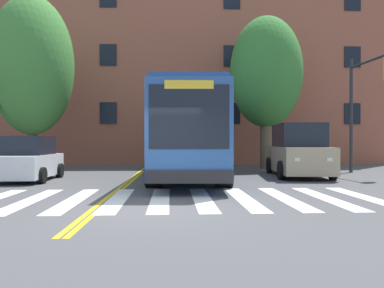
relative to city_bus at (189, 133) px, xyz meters
name	(u,v)px	position (x,y,z in m)	size (l,w,h in m)	color
ground_plane	(151,209)	(-1.09, -7.64, -1.89)	(120.00, 120.00, 0.00)	#4C4C4F
crosswalk	(181,199)	(-0.39, -6.20, -1.89)	(10.66, 4.43, 0.01)	white
lane_line_yellow_inner	(148,165)	(-2.41, 7.80, -1.89)	(0.12, 36.00, 0.01)	gold
lane_line_yellow_outer	(150,165)	(-2.25, 7.80, -1.89)	(0.12, 36.00, 0.01)	gold
city_bus	(189,133)	(0.00, 0.00, 0.00)	(3.11, 12.05, 3.49)	#2D5699
car_white_near_lane	(28,160)	(-6.38, -1.25, -1.09)	(2.17, 3.84, 1.74)	white
car_tan_far_lane	(298,152)	(4.83, 0.17, -0.81)	(2.61, 5.18, 2.30)	tan
traffic_light_near_corner	(366,93)	(8.20, 0.80, 1.86)	(0.50, 3.14, 5.62)	#28282D
traffic_light_overhead	(188,113)	(0.05, 2.93, 1.10)	(0.34, 3.62, 4.59)	#28282D
street_tree_curbside_large	(266,73)	(4.54, 4.98, 3.55)	(5.19, 5.17, 8.65)	brown
street_tree_curbside_small	(32,66)	(-8.18, 3.92, 3.65)	(4.94, 5.03, 9.23)	brown
building_facade	(172,75)	(-0.97, 13.40, 4.89)	(30.46, 9.95, 13.56)	#9E5642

